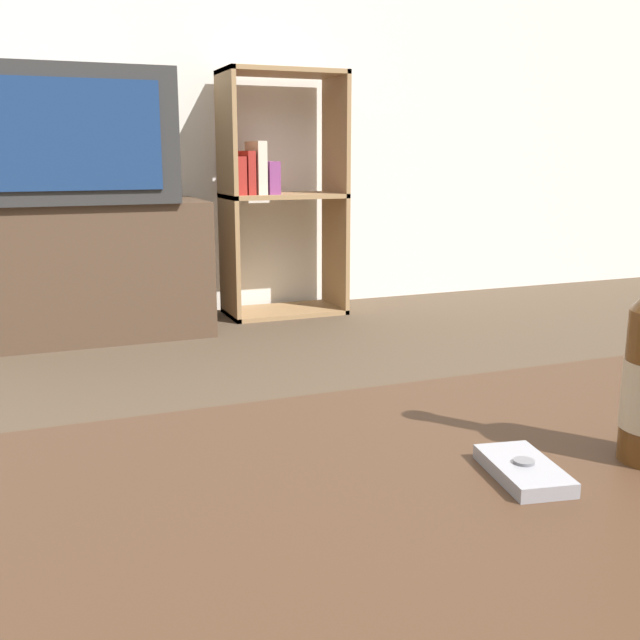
# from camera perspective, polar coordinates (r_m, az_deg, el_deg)

# --- Properties ---
(back_wall) EXTENTS (8.00, 0.05, 2.60)m
(back_wall) POSITION_cam_1_polar(r_m,az_deg,el_deg) (3.54, -18.95, 21.09)
(back_wall) COLOR silver
(back_wall) RESTS_ON ground_plane
(coffee_table) EXTENTS (1.37, 0.76, 0.44)m
(coffee_table) POSITION_cam_1_polar(r_m,az_deg,el_deg) (0.63, 4.78, -21.59)
(coffee_table) COLOR #422B1C
(coffee_table) RESTS_ON ground_plane
(tv_stand) EXTENTS (1.07, 0.49, 0.55)m
(tv_stand) POSITION_cam_1_polar(r_m,az_deg,el_deg) (3.20, -18.40, 3.64)
(tv_stand) COLOR #4C3828
(tv_stand) RESTS_ON ground_plane
(television) EXTENTS (0.82, 0.55, 0.51)m
(television) POSITION_cam_1_polar(r_m,az_deg,el_deg) (3.17, -19.07, 13.08)
(television) COLOR #2D2D2D
(television) RESTS_ON tv_stand
(bookshelf) EXTENTS (0.54, 0.30, 1.10)m
(bookshelf) POSITION_cam_1_polar(r_m,az_deg,el_deg) (3.45, -3.33, 9.80)
(bookshelf) COLOR #99754C
(bookshelf) RESTS_ON ground_plane
(cell_phone) EXTENTS (0.07, 0.11, 0.02)m
(cell_phone) POSITION_cam_1_polar(r_m,az_deg,el_deg) (0.74, 15.23, -10.96)
(cell_phone) COLOR gray
(cell_phone) RESTS_ON coffee_table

